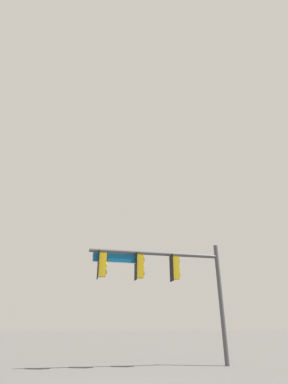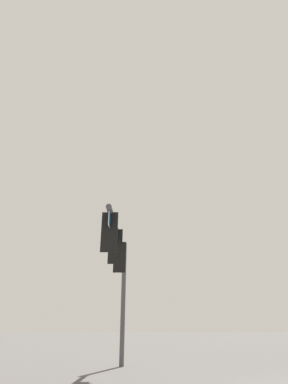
# 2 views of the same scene
# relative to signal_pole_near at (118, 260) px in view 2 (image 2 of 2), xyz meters

# --- Properties ---
(signal_pole_near) EXTENTS (6.70, 0.66, 5.57)m
(signal_pole_near) POSITION_rel_signal_pole_near_xyz_m (0.00, 0.00, 0.00)
(signal_pole_near) COLOR #47474C
(signal_pole_near) RESTS_ON ground_plane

